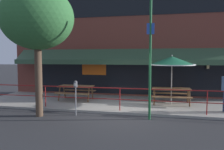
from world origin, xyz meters
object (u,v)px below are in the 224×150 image
Objects in this scene: picnic_table_centre at (171,92)px; parking_meter_near at (76,87)px; street_sign_pole at (150,56)px; patio_umbrella_centre at (172,61)px; street_tree_curbside at (38,14)px; picnic_table_left at (76,89)px.

picnic_table_centre is 1.27× the size of parking_meter_near.
picnic_table_centre is 3.18m from street_sign_pole.
street_tree_curbside reaches higher than patio_umbrella_centre.
patio_umbrella_centre is at bearing -0.22° from picnic_table_left.
parking_meter_near is 3.17m from street_tree_curbside.
picnic_table_centre is (4.86, 0.01, 0.00)m from picnic_table_left.
patio_umbrella_centre is 6.24m from street_tree_curbside.
parking_meter_near is at bearing -179.18° from street_sign_pole.
street_sign_pole is 4.56m from street_tree_curbside.
picnic_table_left is 1.27× the size of parking_meter_near.
picnic_table_centre is at bearing 30.35° from street_tree_curbside.
patio_umbrella_centre reaches higher than picnic_table_centre.
parking_meter_near is 3.20m from street_sign_pole.
street_tree_curbside is (-5.16, -2.99, 1.83)m from patio_umbrella_centre.
picnic_table_centre is 0.76× the size of patio_umbrella_centre.
street_sign_pole is at bearing 0.82° from parking_meter_near.
patio_umbrella_centre is at bearing 33.28° from parking_meter_near.
street_sign_pole is 0.85× the size of street_tree_curbside.
picnic_table_centre is at bearing 90.00° from patio_umbrella_centre.
parking_meter_near is (-3.86, -2.56, 0.44)m from picnic_table_centre.
street_tree_curbside is at bearing -95.74° from picnic_table_left.
picnic_table_left is 0.33× the size of street_tree_curbside.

